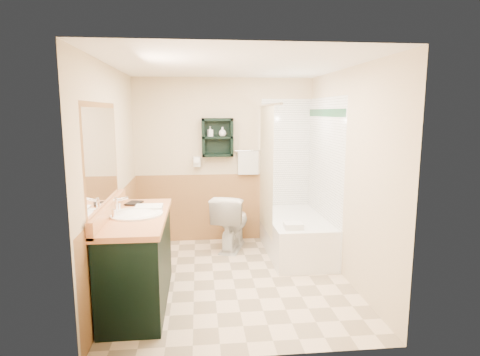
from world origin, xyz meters
name	(u,v)px	position (x,y,z in m)	size (l,w,h in m)	color
floor	(233,279)	(0.00, 0.00, 0.00)	(3.00, 3.00, 0.00)	beige
back_wall	(224,161)	(0.00, 1.52, 1.20)	(2.60, 0.04, 2.40)	beige
left_wall	(111,179)	(-1.32, 0.00, 1.20)	(0.04, 3.00, 2.40)	beige
right_wall	(348,175)	(1.32, 0.00, 1.20)	(0.04, 3.00, 2.40)	beige
ceiling	(233,63)	(0.00, 0.00, 2.42)	(2.60, 3.00, 0.04)	white
wainscot_left	(117,241)	(-1.29, 0.00, 0.50)	(2.98, 2.98, 1.00)	#B97B4B
wainscot_back	(224,207)	(0.00, 1.49, 0.50)	(2.58, 2.58, 1.00)	#B97B4B
mirror_frame	(102,157)	(-1.27, -0.55, 1.50)	(1.30, 1.30, 1.00)	brown
mirror_glass	(102,157)	(-1.27, -0.55, 1.50)	(1.20, 1.20, 0.90)	white
tile_right	(324,177)	(1.28, 0.75, 1.05)	(1.50, 1.50, 2.10)	white
tile_back	(292,170)	(1.03, 1.48, 1.05)	(0.95, 0.95, 2.10)	white
tile_accent	(325,113)	(1.27, 0.75, 1.90)	(1.50, 1.50, 0.10)	#154A28
wall_shelf	(217,137)	(-0.10, 1.41, 1.55)	(0.45, 0.15, 0.55)	black
hair_dryer	(197,162)	(-0.40, 1.43, 1.20)	(0.10, 0.24, 0.18)	white
towel_bar	(248,151)	(0.35, 1.45, 1.35)	(0.40, 0.06, 0.40)	silver
curtain_rod	(269,105)	(0.53, 0.75, 2.00)	(0.03, 0.03, 1.60)	silver
shower_curtain	(266,169)	(0.53, 0.92, 1.15)	(1.05, 1.05, 1.70)	beige
vanity	(138,259)	(-0.99, -0.47, 0.46)	(0.59, 1.45, 0.92)	black
bathtub	(296,235)	(0.93, 0.77, 0.26)	(0.78, 1.50, 0.52)	white
toilet	(231,222)	(0.07, 1.07, 0.39)	(0.44, 0.79, 0.77)	white
counter_towel	(149,208)	(-0.89, -0.26, 0.94)	(0.28, 0.22, 0.04)	silver
vanity_book	(127,195)	(-1.16, 0.03, 1.02)	(0.15, 0.02, 0.20)	black
tub_towel	(293,226)	(0.75, 0.22, 0.55)	(0.22, 0.18, 0.07)	silver
soap_bottle_a	(210,134)	(-0.20, 1.40, 1.60)	(0.06, 0.14, 0.07)	white
soap_bottle_b	(222,133)	(-0.03, 1.40, 1.62)	(0.11, 0.14, 0.11)	white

